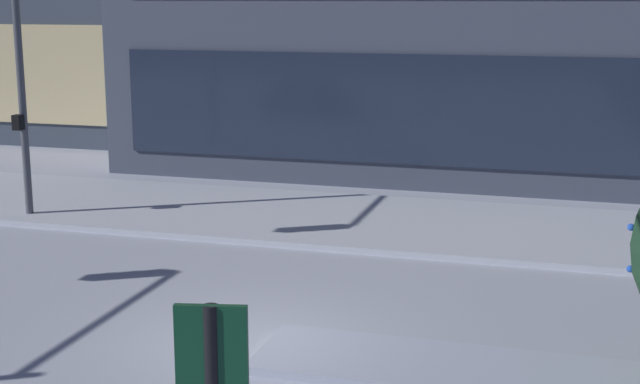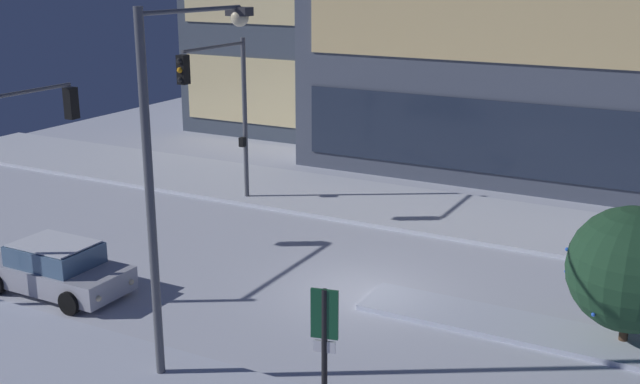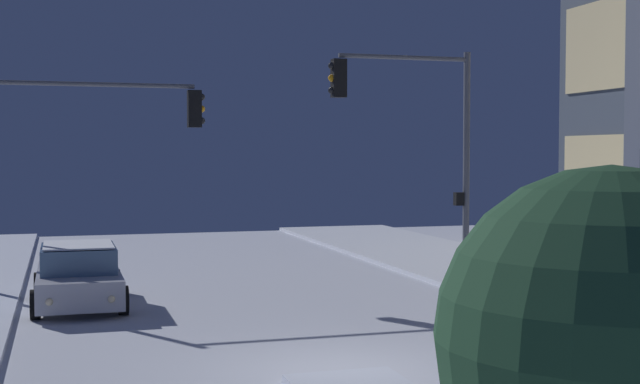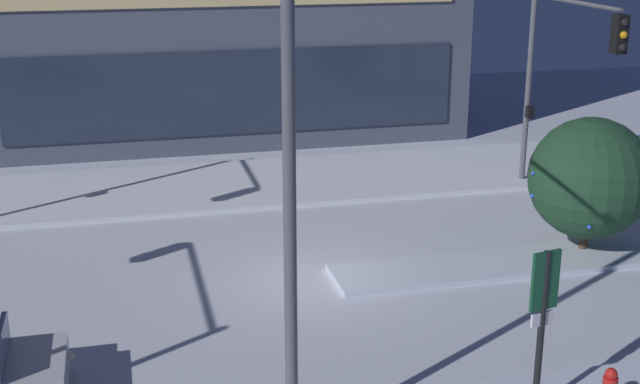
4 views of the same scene
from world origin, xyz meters
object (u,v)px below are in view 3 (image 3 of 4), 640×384
traffic_light_corner_far_left (417,127)px  traffic_light_corner_near_left (82,139)px  car_near (79,277)px  decorated_tree_median (609,340)px

traffic_light_corner_far_left → traffic_light_corner_near_left: bearing=-11.4°
car_near → traffic_light_corner_near_left: bearing=175.3°
car_near → traffic_light_corner_near_left: (-2.05, 0.17, 3.33)m
car_near → traffic_light_corner_far_left: traffic_light_corner_far_left is taller
traffic_light_corner_near_left → decorated_tree_median: (16.87, 4.05, -2.02)m
car_near → traffic_light_corner_far_left: bearing=92.1°
traffic_light_corner_near_left → decorated_tree_median: 17.47m
decorated_tree_median → car_near: bearing=-164.1°
car_near → traffic_light_corner_far_left: (-0.31, 8.84, 3.65)m
decorated_tree_median → traffic_light_corner_far_left: bearing=163.0°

